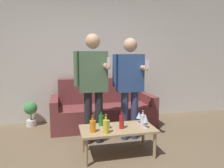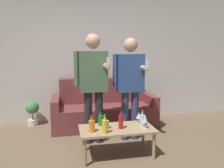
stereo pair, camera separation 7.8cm
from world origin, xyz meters
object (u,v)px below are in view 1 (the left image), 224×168
bottle_orange (93,126)px  person_standing_right (130,81)px  couch (103,109)px  coffee_table (118,131)px  person_standing_left (93,80)px

bottle_orange → person_standing_right: person_standing_right is taller
couch → coffee_table: (-0.05, -1.34, 0.03)m
couch → person_standing_right: size_ratio=1.19×
couch → bottle_orange: bearing=-105.9°
person_standing_right → person_standing_left: bearing=-178.5°
bottle_orange → person_standing_left: 0.80m
bottle_orange → person_standing_left: person_standing_left is taller
couch → person_standing_left: size_ratio=1.15×
person_standing_left → person_standing_right: person_standing_left is taller
coffee_table → bottle_orange: 0.39m
couch → bottle_orange: couch is taller
person_standing_left → couch: bearing=69.5°
person_standing_left → person_standing_right: (0.60, 0.02, -0.03)m
coffee_table → person_standing_right: person_standing_right is taller
bottle_orange → person_standing_left: size_ratio=0.13×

